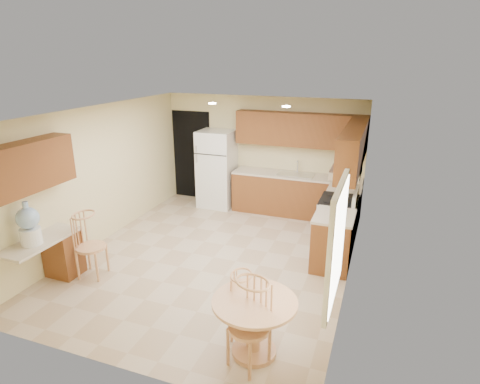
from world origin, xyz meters
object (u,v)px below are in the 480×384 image
(dining_table, at_px, (254,319))
(chair_table_a, at_px, (242,304))
(refrigerator, at_px, (217,169))
(water_crock, at_px, (29,225))
(chair_table_b, at_px, (246,322))
(stove, at_px, (337,222))
(chair_desk, at_px, (85,242))

(dining_table, bearing_deg, chair_table_a, 140.81)
(refrigerator, distance_m, water_crock, 4.38)
(chair_table_a, relative_size, chair_table_b, 0.82)
(water_crock, bearing_deg, refrigerator, 76.11)
(stove, xyz_separation_m, water_crock, (-3.92, -3.02, 0.59))
(dining_table, distance_m, chair_table_a, 0.27)
(dining_table, height_order, chair_desk, chair_desk)
(refrigerator, distance_m, chair_table_b, 5.26)
(refrigerator, bearing_deg, water_crock, -103.89)
(chair_table_b, distance_m, chair_desk, 3.12)
(refrigerator, xyz_separation_m, water_crock, (-1.05, -4.24, 0.19))
(water_crock, bearing_deg, dining_table, -2.69)
(refrigerator, distance_m, chair_desk, 3.75)
(chair_desk, bearing_deg, stove, 116.08)
(chair_table_b, relative_size, chair_desk, 1.01)
(dining_table, relative_size, water_crock, 1.51)
(dining_table, relative_size, chair_table_b, 0.93)
(chair_table_a, xyz_separation_m, water_crock, (-3.19, -0.01, 0.54))
(chair_desk, bearing_deg, refrigerator, 161.37)
(chair_table_a, height_order, chair_table_b, chair_table_b)
(chair_table_b, relative_size, water_crock, 1.62)
(chair_table_b, bearing_deg, water_crock, 15.83)
(stove, bearing_deg, refrigerator, 157.01)
(stove, distance_m, chair_desk, 4.27)
(refrigerator, relative_size, stove, 1.61)
(stove, height_order, chair_desk, stove)
(refrigerator, bearing_deg, chair_table_a, -63.16)
(chair_table_a, height_order, water_crock, water_crock)
(stove, height_order, chair_table_a, stove)
(chair_table_b, bearing_deg, chair_table_a, -42.55)
(dining_table, distance_m, chair_desk, 3.04)
(chair_table_a, bearing_deg, water_crock, -96.75)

